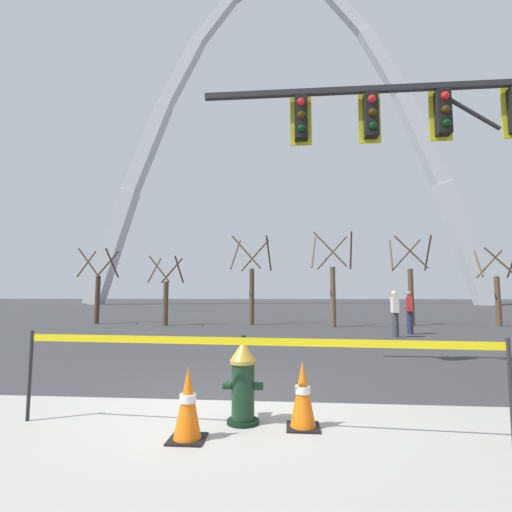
% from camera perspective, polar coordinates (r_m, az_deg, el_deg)
% --- Properties ---
extents(ground_plane, '(240.00, 240.00, 0.00)m').
position_cam_1_polar(ground_plane, '(5.49, -6.46, -21.17)').
color(ground_plane, '#333335').
extents(fire_hydrant, '(0.46, 0.48, 0.99)m').
position_cam_1_polar(fire_hydrant, '(4.57, -1.95, -18.34)').
color(fire_hydrant, black).
rests_on(fire_hydrant, ground).
extents(caution_tape_barrier, '(5.18, 0.38, 1.04)m').
position_cam_1_polar(caution_tape_barrier, '(4.21, -1.30, -16.10)').
color(caution_tape_barrier, '#232326').
rests_on(caution_tape_barrier, ground).
extents(traffic_cone_by_hydrant, '(0.36, 0.36, 0.73)m').
position_cam_1_polar(traffic_cone_by_hydrant, '(4.47, 7.03, -20.02)').
color(traffic_cone_by_hydrant, black).
rests_on(traffic_cone_by_hydrant, ground).
extents(traffic_cone_mid_sidewalk, '(0.36, 0.36, 0.73)m').
position_cam_1_polar(traffic_cone_mid_sidewalk, '(4.16, -10.18, -21.05)').
color(traffic_cone_mid_sidewalk, black).
rests_on(traffic_cone_mid_sidewalk, ground).
extents(traffic_signal_gantry, '(7.82, 0.44, 6.00)m').
position_cam_1_polar(traffic_signal_gantry, '(8.77, 29.12, 14.57)').
color(traffic_signal_gantry, '#232326').
rests_on(traffic_signal_gantry, ground).
extents(monument_arch, '(58.21, 2.33, 51.78)m').
position_cam_1_polar(monument_arch, '(58.53, 3.70, 15.66)').
color(monument_arch, silver).
rests_on(monument_arch, ground).
extents(tree_far_left, '(1.74, 1.75, 3.76)m').
position_cam_1_polar(tree_far_left, '(20.85, -22.69, -4.78)').
color(tree_far_left, '#473323').
rests_on(tree_far_left, ground).
extents(tree_left_mid, '(1.52, 1.53, 3.27)m').
position_cam_1_polar(tree_left_mid, '(18.64, -13.40, -5.68)').
color(tree_left_mid, brown).
rests_on(tree_left_mid, ground).
extents(tree_center_left, '(1.96, 1.97, 4.26)m').
position_cam_1_polar(tree_center_left, '(18.48, -0.66, -4.46)').
color(tree_center_left, brown).
rests_on(tree_center_left, ground).
extents(tree_center_right, '(1.96, 1.97, 4.25)m').
position_cam_1_polar(tree_center_right, '(17.61, 11.44, -4.29)').
color(tree_center_right, brown).
rests_on(tree_center_right, ground).
extents(tree_right_mid, '(1.95, 1.96, 4.23)m').
position_cam_1_polar(tree_right_mid, '(19.62, 22.21, -4.15)').
color(tree_right_mid, brown).
rests_on(tree_right_mid, ground).
extents(tree_far_right, '(1.69, 1.70, 3.64)m').
position_cam_1_polar(tree_far_right, '(21.06, 32.50, -4.48)').
color(tree_far_right, brown).
rests_on(tree_far_right, ground).
extents(pedestrian_walking_left, '(0.27, 0.38, 1.59)m').
position_cam_1_polar(pedestrian_walking_left, '(15.34, 22.07, -7.78)').
color(pedestrian_walking_left, '#232847').
rests_on(pedestrian_walking_left, ground).
extents(pedestrian_standing_center, '(0.22, 0.34, 1.59)m').
position_cam_1_polar(pedestrian_standing_center, '(13.99, 20.16, -8.09)').
color(pedestrian_standing_center, '#38383D').
rests_on(pedestrian_standing_center, ground).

